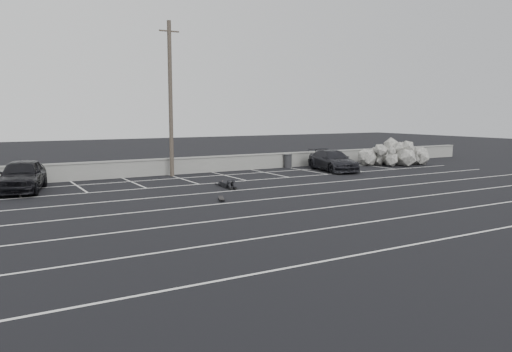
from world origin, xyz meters
TOP-DOWN VIEW (x-y plane):
  - ground at (0.00, 0.00)m, footprint 120.00×120.00m
  - seawall at (0.00, 14.00)m, footprint 50.00×0.45m
  - stall_lines at (-0.08, 4.41)m, footprint 36.00×20.05m
  - car_left at (-10.75, 11.06)m, footprint 3.10×5.14m
  - car_right at (8.50, 10.44)m, footprint 2.83×5.12m
  - utility_pole at (-2.03, 13.20)m, footprint 1.26×0.25m
  - trash_bin at (6.93, 13.60)m, footprint 0.80×0.80m
  - riprap_pile at (15.15, 11.37)m, footprint 6.11×4.41m
  - person at (-1.15, 7.49)m, footprint 1.60×2.71m
  - skateboard at (-3.22, 3.76)m, footprint 0.52×0.86m

SIDE VIEW (x-z plane):
  - ground at x=0.00m, z-range 0.00..0.00m
  - stall_lines at x=-0.08m, z-range 0.00..0.01m
  - skateboard at x=-3.22m, z-range 0.03..0.13m
  - person at x=-1.15m, z-range 0.00..0.49m
  - trash_bin at x=6.93m, z-range 0.01..0.99m
  - seawall at x=0.00m, z-range 0.02..1.08m
  - riprap_pile at x=15.15m, z-range -0.21..1.37m
  - car_right at x=8.50m, z-range 0.00..1.40m
  - car_left at x=-10.75m, z-range 0.00..1.64m
  - utility_pole at x=-2.03m, z-range 0.06..9.54m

